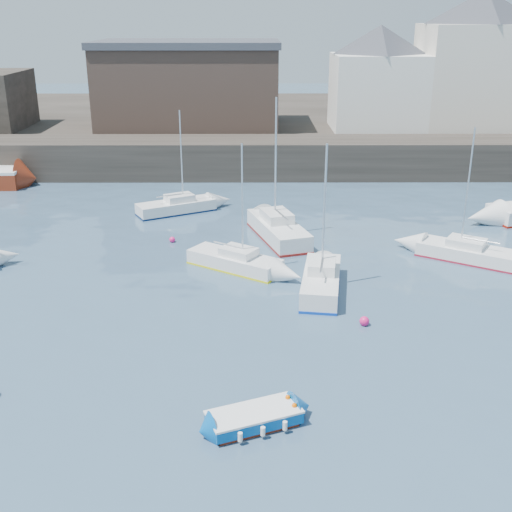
{
  "coord_description": "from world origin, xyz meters",
  "views": [
    {
      "loc": [
        -0.12,
        -17.42,
        12.66
      ],
      "look_at": [
        0.0,
        12.0,
        1.5
      ],
      "focal_mm": 45.0,
      "sensor_mm": 36.0,
      "label": 1
    }
  ],
  "objects_px": {
    "sailboat_c": "(321,280)",
    "sailboat_d": "(470,253)",
    "blue_dinghy": "(254,418)",
    "sailboat_b": "(235,261)",
    "sailboat_h": "(177,206)",
    "buoy_far": "(172,242)",
    "sailboat_f": "(278,229)",
    "buoy_mid": "(364,325)"
  },
  "relations": [
    {
      "from": "blue_dinghy",
      "to": "sailboat_c",
      "type": "xyz_separation_m",
      "value": [
        3.27,
        10.95,
        0.22
      ]
    },
    {
      "from": "sailboat_f",
      "to": "sailboat_c",
      "type": "bearing_deg",
      "value": -76.96
    },
    {
      "from": "sailboat_f",
      "to": "sailboat_b",
      "type": "bearing_deg",
      "value": -116.55
    },
    {
      "from": "blue_dinghy",
      "to": "sailboat_b",
      "type": "bearing_deg",
      "value": 94.04
    },
    {
      "from": "sailboat_h",
      "to": "blue_dinghy",
      "type": "bearing_deg",
      "value": -77.78
    },
    {
      "from": "sailboat_b",
      "to": "blue_dinghy",
      "type": "bearing_deg",
      "value": -85.96
    },
    {
      "from": "sailboat_f",
      "to": "sailboat_h",
      "type": "xyz_separation_m",
      "value": [
        -6.68,
        5.33,
        -0.13
      ]
    },
    {
      "from": "sailboat_f",
      "to": "sailboat_h",
      "type": "relative_size",
      "value": 1.21
    },
    {
      "from": "sailboat_c",
      "to": "sailboat_h",
      "type": "relative_size",
      "value": 1.04
    },
    {
      "from": "sailboat_c",
      "to": "sailboat_f",
      "type": "height_order",
      "value": "sailboat_f"
    },
    {
      "from": "blue_dinghy",
      "to": "sailboat_c",
      "type": "distance_m",
      "value": 11.43
    },
    {
      "from": "sailboat_c",
      "to": "sailboat_h",
      "type": "height_order",
      "value": "sailboat_c"
    },
    {
      "from": "sailboat_h",
      "to": "buoy_mid",
      "type": "relative_size",
      "value": 15.98
    },
    {
      "from": "blue_dinghy",
      "to": "sailboat_f",
      "type": "bearing_deg",
      "value": 85.54
    },
    {
      "from": "sailboat_f",
      "to": "buoy_mid",
      "type": "bearing_deg",
      "value": -73.91
    },
    {
      "from": "sailboat_b",
      "to": "sailboat_h",
      "type": "xyz_separation_m",
      "value": [
        -4.24,
        10.22,
        0.01
      ]
    },
    {
      "from": "sailboat_b",
      "to": "sailboat_h",
      "type": "bearing_deg",
      "value": 112.52
    },
    {
      "from": "sailboat_h",
      "to": "sailboat_f",
      "type": "bearing_deg",
      "value": -38.57
    },
    {
      "from": "sailboat_d",
      "to": "sailboat_h",
      "type": "distance_m",
      "value": 19.27
    },
    {
      "from": "sailboat_c",
      "to": "buoy_far",
      "type": "distance_m",
      "value": 10.79
    },
    {
      "from": "sailboat_f",
      "to": "buoy_mid",
      "type": "xyz_separation_m",
      "value": [
        3.32,
        -11.51,
        -0.58
      ]
    },
    {
      "from": "sailboat_c",
      "to": "sailboat_d",
      "type": "xyz_separation_m",
      "value": [
        8.52,
        4.07,
        -0.11
      ]
    },
    {
      "from": "buoy_mid",
      "to": "sailboat_b",
      "type": "bearing_deg",
      "value": 131.06
    },
    {
      "from": "blue_dinghy",
      "to": "sailboat_d",
      "type": "distance_m",
      "value": 19.1
    },
    {
      "from": "sailboat_b",
      "to": "sailboat_d",
      "type": "bearing_deg",
      "value": 5.16
    },
    {
      "from": "blue_dinghy",
      "to": "sailboat_c",
      "type": "relative_size",
      "value": 0.47
    },
    {
      "from": "sailboat_b",
      "to": "sailboat_h",
      "type": "height_order",
      "value": "sailboat_h"
    },
    {
      "from": "buoy_far",
      "to": "sailboat_c",
      "type": "bearing_deg",
      "value": -41.36
    },
    {
      "from": "sailboat_b",
      "to": "sailboat_d",
      "type": "distance_m",
      "value": 12.82
    },
    {
      "from": "sailboat_d",
      "to": "sailboat_h",
      "type": "height_order",
      "value": "sailboat_d"
    },
    {
      "from": "sailboat_c",
      "to": "sailboat_b",
      "type": "bearing_deg",
      "value": 145.55
    },
    {
      "from": "blue_dinghy",
      "to": "buoy_far",
      "type": "xyz_separation_m",
      "value": [
        -4.81,
        18.07,
        -0.32
      ]
    },
    {
      "from": "blue_dinghy",
      "to": "buoy_mid",
      "type": "xyz_separation_m",
      "value": [
        4.78,
        7.25,
        -0.32
      ]
    },
    {
      "from": "sailboat_b",
      "to": "sailboat_d",
      "type": "xyz_separation_m",
      "value": [
        12.77,
        1.15,
        -0.0
      ]
    },
    {
      "from": "sailboat_c",
      "to": "sailboat_d",
      "type": "bearing_deg",
      "value": 25.54
    },
    {
      "from": "sailboat_d",
      "to": "buoy_mid",
      "type": "distance_m",
      "value": 10.47
    },
    {
      "from": "sailboat_b",
      "to": "sailboat_f",
      "type": "distance_m",
      "value": 5.47
    },
    {
      "from": "sailboat_b",
      "to": "sailboat_f",
      "type": "xyz_separation_m",
      "value": [
        2.44,
        4.89,
        0.14
      ]
    },
    {
      "from": "buoy_mid",
      "to": "buoy_far",
      "type": "xyz_separation_m",
      "value": [
        -9.6,
        10.82,
        0.0
      ]
    },
    {
      "from": "sailboat_b",
      "to": "buoy_far",
      "type": "xyz_separation_m",
      "value": [
        -3.83,
        4.2,
        -0.44
      ]
    },
    {
      "from": "sailboat_b",
      "to": "sailboat_h",
      "type": "relative_size",
      "value": 0.98
    },
    {
      "from": "blue_dinghy",
      "to": "sailboat_b",
      "type": "relative_size",
      "value": 0.49
    }
  ]
}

